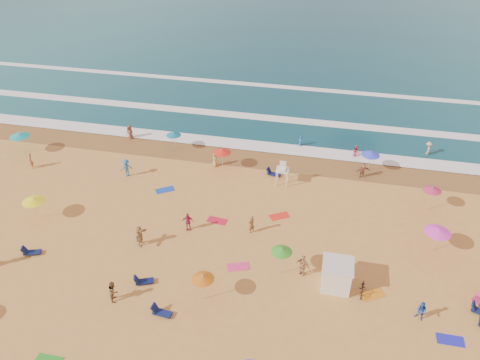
# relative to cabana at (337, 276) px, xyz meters

# --- Properties ---
(ground) EXTENTS (220.00, 220.00, 0.00)m
(ground) POSITION_rel_cabana_xyz_m (-6.39, 3.84, -1.00)
(ground) COLOR gold
(ground) RESTS_ON ground
(ocean) EXTENTS (220.00, 140.00, 0.18)m
(ocean) POSITION_rel_cabana_xyz_m (-6.39, 87.84, -1.00)
(ocean) COLOR #0C4756
(ocean) RESTS_ON ground
(wet_sand) EXTENTS (220.00, 220.00, 0.00)m
(wet_sand) POSITION_rel_cabana_xyz_m (-6.39, 16.34, -0.99)
(wet_sand) COLOR olive
(wet_sand) RESTS_ON ground
(surf_foam) EXTENTS (200.00, 18.70, 0.05)m
(surf_foam) POSITION_rel_cabana_xyz_m (-6.39, 25.16, -0.90)
(surf_foam) COLOR white
(surf_foam) RESTS_ON ground
(cabana) EXTENTS (2.00, 2.00, 2.00)m
(cabana) POSITION_rel_cabana_xyz_m (0.00, 0.00, 0.00)
(cabana) COLOR silver
(cabana) RESTS_ON ground
(cabana_roof) EXTENTS (2.20, 2.20, 0.12)m
(cabana_roof) POSITION_rel_cabana_xyz_m (0.00, 0.00, 1.06)
(cabana_roof) COLOR silver
(cabana_roof) RESTS_ON cabana
(bicycle) EXTENTS (0.78, 1.77, 0.90)m
(bicycle) POSITION_rel_cabana_xyz_m (1.90, -0.30, -0.55)
(bicycle) COLOR black
(bicycle) RESTS_ON ground
(lifeguard_stand) EXTENTS (1.20, 1.20, 2.10)m
(lifeguard_stand) POSITION_rel_cabana_xyz_m (-5.64, 12.33, 0.05)
(lifeguard_stand) COLOR white
(lifeguard_stand) RESTS_ON ground
(beach_umbrellas) EXTENTS (54.41, 27.62, 0.77)m
(beach_umbrellas) POSITION_rel_cabana_xyz_m (-5.23, 5.36, 1.10)
(beach_umbrellas) COLOR #3848FC
(beach_umbrellas) RESTS_ON ground
(loungers) EXTENTS (41.56, 21.27, 0.34)m
(loungers) POSITION_rel_cabana_xyz_m (-0.95, 0.82, -0.83)
(loungers) COLOR #0E194A
(loungers) RESTS_ON ground
(towels) EXTENTS (47.98, 21.83, 0.03)m
(towels) POSITION_rel_cabana_xyz_m (-4.25, 1.44, -0.98)
(towels) COLOR #B73916
(towels) RESTS_ON ground
(beachgoers) EXTENTS (40.12, 26.71, 2.12)m
(beachgoers) POSITION_rel_cabana_xyz_m (-10.16, 8.35, -0.21)
(beachgoers) COLOR #E0A276
(beachgoers) RESTS_ON ground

